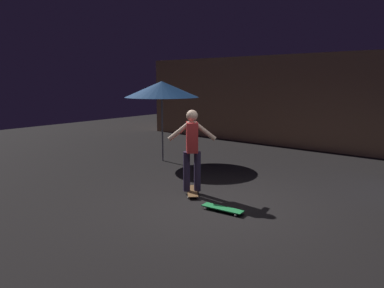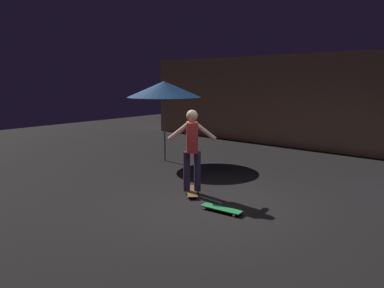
% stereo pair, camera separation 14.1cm
% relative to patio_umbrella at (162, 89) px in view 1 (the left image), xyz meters
% --- Properties ---
extents(ground_plane, '(28.00, 28.00, 0.00)m').
position_rel_patio_umbrella_xyz_m(ground_plane, '(3.47, -2.10, -2.07)').
color(ground_plane, black).
extents(low_building, '(13.62, 4.05, 3.21)m').
position_rel_patio_umbrella_xyz_m(low_building, '(2.35, 6.34, -0.47)').
color(low_building, '#AD7F56').
rests_on(low_building, ground_plane).
extents(patio_umbrella, '(2.10, 2.10, 2.30)m').
position_rel_patio_umbrella_xyz_m(patio_umbrella, '(0.00, 0.00, 0.00)').
color(patio_umbrella, slate).
rests_on(patio_umbrella, ground_plane).
extents(skateboard_ridden, '(0.67, 0.71, 0.07)m').
position_rel_patio_umbrella_xyz_m(skateboard_ridden, '(2.58, -1.84, -2.02)').
color(skateboard_ridden, olive).
rests_on(skateboard_ridden, ground_plane).
extents(skateboard_spare, '(0.79, 0.27, 0.07)m').
position_rel_patio_umbrella_xyz_m(skateboard_spare, '(3.62, -2.27, -2.02)').
color(skateboard_spare, green).
rests_on(skateboard_spare, ground_plane).
extents(skater, '(0.78, 0.73, 1.67)m').
position_rel_patio_umbrella_xyz_m(skater, '(2.58, -1.84, -1.04)').
color(skater, '#382D4C').
rests_on(skater, skateboard_ridden).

